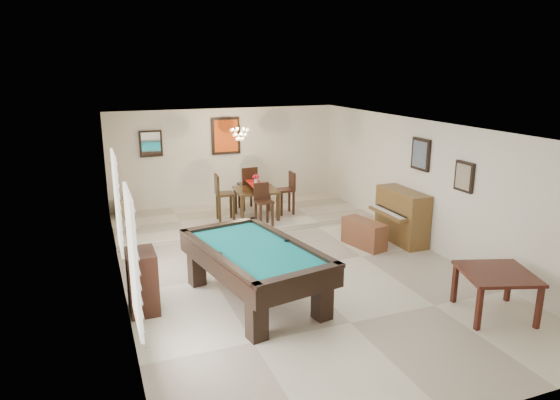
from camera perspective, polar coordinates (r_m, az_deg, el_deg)
ground_plane at (r=9.41m, az=1.33°, el=-7.72°), size 6.00×9.00×0.02m
wall_back at (r=13.16m, az=-6.18°, el=4.74°), size 6.00×0.04×2.60m
wall_front at (r=5.38m, az=20.51°, el=-11.65°), size 6.00×0.04×2.60m
wall_left at (r=8.35m, az=-18.00°, el=-1.93°), size 0.04×9.00×2.60m
wall_right at (r=10.48m, az=16.71°, el=1.54°), size 0.04×9.00×2.60m
ceiling at (r=8.74m, az=1.44°, el=8.26°), size 6.00×9.00×0.04m
dining_step at (r=12.28m, az=-4.48°, el=-1.93°), size 6.00×2.50×0.12m
window_left_front at (r=6.24m, az=-16.45°, el=-6.57°), size 0.06×1.00×1.70m
window_left_rear at (r=8.90m, az=-18.11°, el=-0.24°), size 0.06×1.00×1.70m
pool_table at (r=8.00m, az=-2.90°, el=-8.48°), size 1.90×2.88×0.89m
square_table at (r=8.24m, az=23.34°, el=-9.76°), size 1.26×1.26×0.69m
upright_piano at (r=10.82m, az=13.18°, el=-1.87°), size 0.75×1.34×1.12m
piano_bench at (r=10.50m, az=9.58°, el=-3.81°), size 0.60×1.06×0.56m
apothecary_chest at (r=7.93m, az=-15.46°, el=-8.95°), size 0.43×0.64×0.96m
dining_table at (r=11.94m, az=-2.75°, el=-0.07°), size 1.07×1.07×0.81m
flower_vase at (r=11.81m, az=-2.78°, el=2.41°), size 0.18×0.18×0.25m
dining_chair_south at (r=11.27m, az=-1.84°, el=-0.56°), size 0.38×0.38×0.97m
dining_chair_north at (r=12.61m, az=-3.77°, el=1.41°), size 0.44×0.44×1.10m
dining_chair_west at (r=11.68m, az=-6.29°, el=0.28°), size 0.44×0.44×1.11m
dining_chair_east at (r=12.17m, az=0.63°, el=0.78°), size 0.40×0.40×1.03m
corner_bench at (r=12.66m, az=-17.47°, el=-0.81°), size 0.38×0.47×0.41m
chandelier at (r=11.79m, az=-4.63°, el=8.01°), size 0.44×0.44×0.60m
back_painting at (r=13.03m, az=-6.21°, el=7.30°), size 0.75×0.06×0.95m
back_mirror at (r=12.69m, az=-14.55°, el=6.25°), size 0.55×0.06×0.65m
right_picture_upper at (r=10.58m, az=15.80°, el=5.04°), size 0.06×0.55×0.65m
right_picture_lower at (r=9.63m, az=20.31°, el=2.52°), size 0.06×0.45×0.55m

